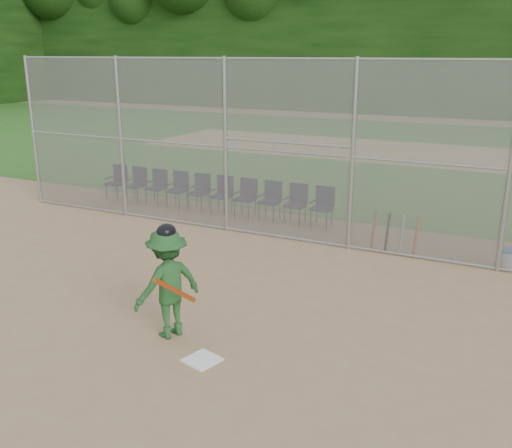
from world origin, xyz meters
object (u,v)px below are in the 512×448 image
at_px(home_plate, 202,360).
at_px(batter_at_plate, 168,282).
at_px(chair_0, 116,182).
at_px(water_cooler, 506,259).

relative_size(home_plate, batter_at_plate, 0.25).
bearing_deg(home_plate, chair_0, 136.03).
xyz_separation_m(water_cooler, chair_0, (-10.49, 1.07, 0.28)).
height_order(home_plate, water_cooler, water_cooler).
xyz_separation_m(batter_at_plate, water_cooler, (4.36, 5.20, -0.65)).
relative_size(water_cooler, chair_0, 0.41).
bearing_deg(home_plate, batter_at_plate, 151.93).
xyz_separation_m(home_plate, batter_at_plate, (-0.83, 0.44, 0.83)).
bearing_deg(water_cooler, batter_at_plate, -129.99).
bearing_deg(water_cooler, home_plate, -122.07).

